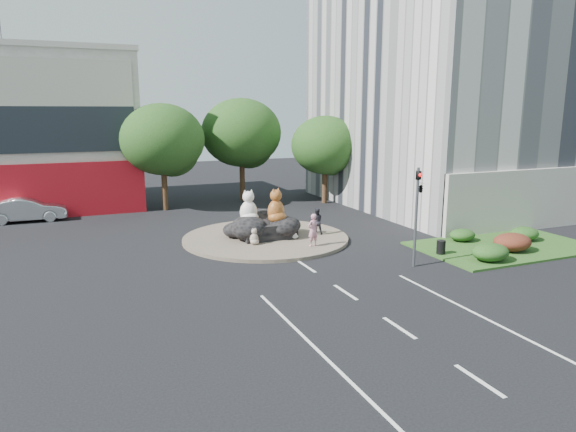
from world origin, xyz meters
The scene contains 21 objects.
ground centered at (0.00, 0.00, 0.00)m, with size 120.00×120.00×0.00m, color black.
roundabout_island centered at (0.00, 10.00, 0.10)m, with size 10.00×10.00×0.20m, color brown.
rock_plinth centered at (0.00, 10.00, 0.65)m, with size 3.20×2.60×0.90m, color black, non-canonical shape.
grass_verge centered at (12.00, 3.00, 0.06)m, with size 10.00×6.00×0.12m, color #1E4316.
tree_left centered at (-3.93, 22.06, 5.25)m, with size 6.46×6.46×8.27m.
tree_mid centered at (3.07, 24.06, 5.56)m, with size 6.84×6.84×8.76m.
tree_right centered at (9.07, 20.06, 4.63)m, with size 5.70×5.70×7.30m.
hedge_near_green centered at (9.00, 1.00, 0.57)m, with size 2.00×1.60×0.90m, color #133B15.
hedge_red centered at (11.50, 2.00, 0.61)m, with size 2.20×1.76×0.99m, color #441212.
hedge_mid_green centered at (14.00, 3.50, 0.53)m, with size 1.80×1.44×0.81m, color #133B15.
hedge_back_green centered at (10.50, 4.80, 0.48)m, with size 1.60×1.28×0.72m, color #133B15.
traffic_light centered at (5.10, 2.00, 3.62)m, with size 0.44×1.24×5.00m.
street_lamp centered at (12.82, 8.00, 4.55)m, with size 2.34×0.22×8.06m.
cat_white centered at (-1.03, 10.09, 2.12)m, with size 1.22×1.06×2.04m, color silver, non-canonical shape.
cat_tabby centered at (0.52, 9.57, 2.16)m, with size 1.27×1.10×2.11m, color #C9552A, non-canonical shape.
kitten_calico centered at (-1.23, 8.52, 0.69)m, with size 0.58×0.51×0.97m, color silver, non-canonical shape.
kitten_white centered at (1.41, 8.85, 0.60)m, with size 0.48×0.41×0.80m, color silver, non-canonical shape.
pedestrian_pink centered at (1.70, 6.90, 1.13)m, with size 0.68×0.44×1.85m, color #C17D91.
pedestrian_dark centered at (3.10, 9.31, 1.02)m, with size 0.80×0.62×1.65m, color #23222A.
parked_car centered at (-13.71, 21.39, 0.85)m, with size 1.80×5.15×1.70m, color #ADAFB5.
litter_bin centered at (7.50, 3.02, 0.49)m, with size 0.48×0.48×0.74m, color black.
Camera 1 is at (-10.39, -18.44, 7.71)m, focal length 32.00 mm.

